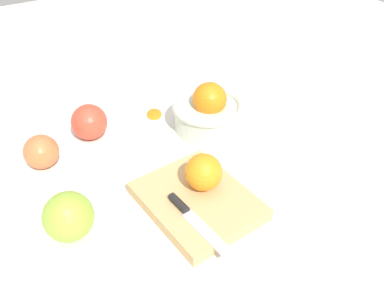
% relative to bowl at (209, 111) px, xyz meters
% --- Properties ---
extents(ground_plane, '(2.40, 2.40, 0.00)m').
position_rel_bowl_xyz_m(ground_plane, '(0.11, -0.15, -0.04)').
color(ground_plane, silver).
extents(bowl, '(0.16, 0.16, 0.11)m').
position_rel_bowl_xyz_m(bowl, '(0.00, 0.00, 0.00)').
color(bowl, beige).
rests_on(bowl, ground_plane).
extents(cutting_board, '(0.23, 0.19, 0.02)m').
position_rel_bowl_xyz_m(cutting_board, '(0.20, -0.15, -0.03)').
color(cutting_board, tan).
rests_on(cutting_board, ground_plane).
extents(orange_on_board, '(0.07, 0.07, 0.07)m').
position_rel_bowl_xyz_m(orange_on_board, '(0.18, -0.13, 0.01)').
color(orange_on_board, orange).
rests_on(orange_on_board, cutting_board).
extents(knife, '(0.16, 0.03, 0.01)m').
position_rel_bowl_xyz_m(knife, '(0.24, -0.18, -0.02)').
color(knife, silver).
rests_on(knife, cutting_board).
extents(apple_front_left, '(0.07, 0.07, 0.07)m').
position_rel_bowl_xyz_m(apple_front_left, '(-0.05, -0.36, -0.01)').
color(apple_front_left, '#CC6638').
rests_on(apple_front_left, ground_plane).
extents(apple_front_right, '(0.08, 0.08, 0.08)m').
position_rel_bowl_xyz_m(apple_front_right, '(0.15, -0.36, -0.00)').
color(apple_front_right, '#8EB738').
rests_on(apple_front_right, ground_plane).
extents(apple_front_left_2, '(0.08, 0.08, 0.08)m').
position_rel_bowl_xyz_m(apple_front_left_2, '(-0.10, -0.24, -0.00)').
color(apple_front_left_2, '#D6422D').
rests_on(apple_front_left_2, ground_plane).
extents(citrus_peel, '(0.06, 0.05, 0.01)m').
position_rel_bowl_xyz_m(citrus_peel, '(-0.11, -0.08, -0.04)').
color(citrus_peel, orange).
rests_on(citrus_peel, ground_plane).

